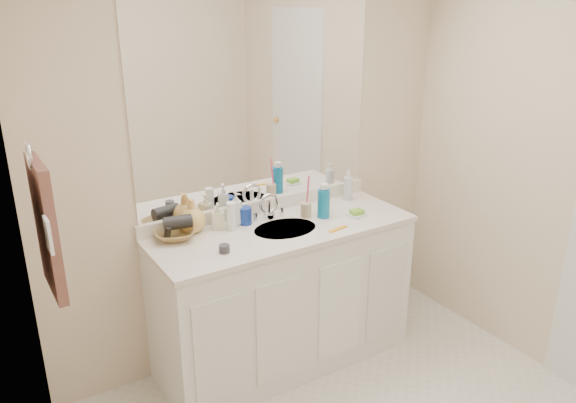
{
  "coord_description": "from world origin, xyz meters",
  "views": [
    {
      "loc": [
        -1.53,
        -1.45,
        2.12
      ],
      "look_at": [
        0.0,
        0.97,
        1.05
      ],
      "focal_mm": 35.0,
      "sensor_mm": 36.0,
      "label": 1
    }
  ],
  "objects": [
    {
      "name": "tan_cup",
      "position": [
        0.2,
        1.09,
        0.92
      ],
      "size": [
        0.07,
        0.07,
        0.09
      ],
      "primitive_type": "cylinder",
      "rotation": [
        0.0,
        0.0,
        -0.08
      ],
      "color": "#C1AD88",
      "rests_on": "countertop"
    },
    {
      "name": "dark_jar",
      "position": [
        -0.42,
        0.91,
        0.9
      ],
      "size": [
        0.06,
        0.06,
        0.04
      ],
      "primitive_type": "cylinder",
      "rotation": [
        0.0,
        0.0,
        0.11
      ],
      "color": "#35343B",
      "rests_on": "countertop"
    },
    {
      "name": "clear_pump_bottle",
      "position": [
        0.58,
        1.19,
        0.95
      ],
      "size": [
        0.06,
        0.06,
        0.15
      ],
      "primitive_type": "cylinder",
      "rotation": [
        0.0,
        0.0,
        -0.12
      ],
      "color": "silver",
      "rests_on": "countertop"
    },
    {
      "name": "soap_bottle_cream",
      "position": [
        -0.32,
        1.21,
        0.95
      ],
      "size": [
        0.09,
        0.09,
        0.15
      ],
      "primitive_type": "imported",
      "rotation": [
        0.0,
        0.0,
        -0.43
      ],
      "color": "beige",
      "rests_on": "countertop"
    },
    {
      "name": "hand_towel",
      "position": [
        -1.25,
        0.77,
        1.25
      ],
      "size": [
        0.04,
        0.32,
        0.55
      ],
      "primitive_type": "cube",
      "color": "brown",
      "rests_on": "towel_ring"
    },
    {
      "name": "wicker_basket",
      "position": [
        -0.57,
        1.2,
        0.91
      ],
      "size": [
        0.28,
        0.28,
        0.05
      ],
      "primitive_type": "imported",
      "rotation": [
        0.0,
        0.0,
        -0.35
      ],
      "color": "olive",
      "rests_on": "countertop"
    },
    {
      "name": "toothbrush",
      "position": [
        0.21,
        1.09,
        1.03
      ],
      "size": [
        0.02,
        0.04,
        0.21
      ],
      "primitive_type": "cylinder",
      "rotation": [
        0.14,
        0.0,
        -0.17
      ],
      "color": "#F44073",
      "rests_on": "tan_cup"
    },
    {
      "name": "soap_bottle_yellow",
      "position": [
        -0.45,
        1.24,
        0.97
      ],
      "size": [
        0.18,
        0.18,
        0.19
      ],
      "primitive_type": "imported",
      "rotation": [
        0.0,
        0.0,
        -0.25
      ],
      "color": "#E6B459",
      "rests_on": "countertop"
    },
    {
      "name": "blue_mug",
      "position": [
        -0.16,
        1.18,
        0.93
      ],
      "size": [
        0.08,
        0.08,
        0.1
      ],
      "primitive_type": "cylinder",
      "rotation": [
        0.0,
        0.0,
        0.09
      ],
      "color": "navy",
      "rests_on": "countertop"
    },
    {
      "name": "countertop",
      "position": [
        0.0,
        1.02,
        0.86
      ],
      "size": [
        1.52,
        0.57,
        0.03
      ],
      "primitive_type": "cube",
      "color": "white",
      "rests_on": "vanity_cabinet"
    },
    {
      "name": "sink_basin",
      "position": [
        0.0,
        1.0,
        0.87
      ],
      "size": [
        0.37,
        0.37,
        0.02
      ],
      "primitive_type": "cylinder",
      "color": "beige",
      "rests_on": "countertop"
    },
    {
      "name": "faucet",
      "position": [
        0.0,
        1.18,
        0.94
      ],
      "size": [
        0.02,
        0.02,
        0.11
      ],
      "primitive_type": "cylinder",
      "color": "silver",
      "rests_on": "countertop"
    },
    {
      "name": "backsplash",
      "position": [
        0.0,
        1.29,
        0.92
      ],
      "size": [
        1.52,
        0.03,
        0.08
      ],
      "primitive_type": "cube",
      "color": "white",
      "rests_on": "countertop"
    },
    {
      "name": "mouthwash_bottle",
      "position": [
        0.28,
        1.03,
        0.97
      ],
      "size": [
        0.09,
        0.09,
        0.17
      ],
      "primitive_type": "cylinder",
      "rotation": [
        0.0,
        0.0,
        -0.23
      ],
      "color": "#0D71A0",
      "rests_on": "countertop"
    },
    {
      "name": "wall_back",
      "position": [
        0.0,
        1.3,
        1.2
      ],
      "size": [
        2.6,
        0.02,
        2.4
      ],
      "primitive_type": "cube",
      "color": "beige",
      "rests_on": "floor"
    },
    {
      "name": "vanity_cabinet",
      "position": [
        0.0,
        1.02,
        0.42
      ],
      "size": [
        1.5,
        0.55,
        0.85
      ],
      "primitive_type": "cube",
      "color": "white",
      "rests_on": "floor"
    },
    {
      "name": "extra_white_bottle",
      "position": [
        -0.26,
        1.15,
        0.96
      ],
      "size": [
        0.07,
        0.07,
        0.16
      ],
      "primitive_type": "cylinder",
      "rotation": [
        0.0,
        0.0,
        -0.41
      ],
      "color": "white",
      "rests_on": "countertop"
    },
    {
      "name": "mirror",
      "position": [
        0.0,
        1.29,
        1.56
      ],
      "size": [
        1.48,
        0.01,
        1.2
      ],
      "primitive_type": "cube",
      "color": "white",
      "rests_on": "wall_back"
    },
    {
      "name": "wall_left",
      "position": [
        -1.3,
        0.0,
        1.2
      ],
      "size": [
        0.02,
        2.6,
        2.4
      ],
      "primitive_type": "cube",
      "color": "beige",
      "rests_on": "floor"
    },
    {
      "name": "hair_dryer",
      "position": [
        -0.55,
        1.2,
        0.97
      ],
      "size": [
        0.16,
        0.1,
        0.07
      ],
      "primitive_type": "cylinder",
      "rotation": [
        0.0,
        1.57,
        -0.18
      ],
      "color": "black",
      "rests_on": "wicker_basket"
    },
    {
      "name": "orange_comb",
      "position": [
        0.24,
        0.84,
        0.88
      ],
      "size": [
        0.13,
        0.05,
        0.01
      ],
      "primitive_type": "cube",
      "rotation": [
        0.0,
        0.0,
        0.16
      ],
      "color": "orange",
      "rests_on": "countertop"
    },
    {
      "name": "towel_ring",
      "position": [
        -1.27,
        0.77,
        1.55
      ],
      "size": [
        0.01,
        0.11,
        0.11
      ],
      "primitive_type": "torus",
      "rotation": [
        0.0,
        1.57,
        0.0
      ],
      "color": "silver",
      "rests_on": "wall_left"
    },
    {
      "name": "switch_plate",
      "position": [
        -1.27,
        0.57,
        1.3
      ],
      "size": [
        0.01,
        0.08,
        0.13
      ],
      "primitive_type": "cube",
      "color": "white",
      "rests_on": "wall_left"
    },
    {
      "name": "green_soap",
      "position": [
        0.46,
        0.94,
        0.9
      ],
      "size": [
        0.08,
        0.06,
        0.03
      ],
      "primitive_type": "cube",
      "rotation": [
        0.0,
        0.0,
        -0.11
      ],
      "color": "#74B82D",
      "rests_on": "soap_dish"
    },
    {
      "name": "soap_dish",
      "position": [
        0.46,
        0.94,
        0.89
      ],
      "size": [
        0.11,
        0.1,
        0.01
      ],
      "primitive_type": "cube",
      "rotation": [
        0.0,
        0.0,
        0.14
      ],
      "color": "white",
      "rests_on": "countertop"
    },
    {
      "name": "soap_bottle_white",
      "position": [
        -0.2,
        1.21,
        0.97
      ],
      "size": [
        0.09,
        0.09,
        0.19
      ],
      "primitive_type": "imported",
      "rotation": [
        0.0,
        0.0,
        0.32
      ],
      "color": "white",
      "rests_on": "countertop"
    }
  ]
}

